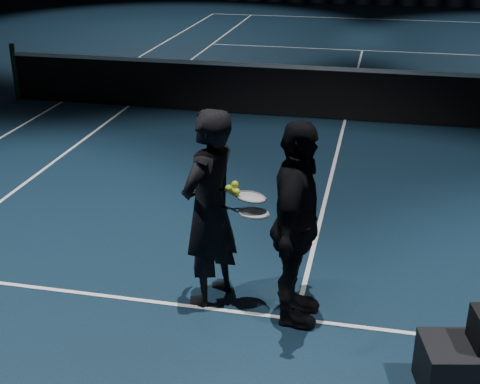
{
  "coord_description": "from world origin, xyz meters",
  "views": [
    {
      "loc": [
        0.61,
        -11.6,
        3.52
      ],
      "look_at": [
        -0.56,
        -6.28,
        1.18
      ],
      "focal_mm": 50.0,
      "sensor_mm": 36.0,
      "label": 1
    }
  ],
  "objects_px": {
    "tennis_balls": "(234,189)",
    "racket_upper": "(251,197)",
    "player_a": "(209,209)",
    "racket_lower": "(254,213)",
    "player_b": "(296,225)"
  },
  "relations": [
    {
      "from": "racket_lower",
      "to": "player_a",
      "type": "bearing_deg",
      "value": 180.0
    },
    {
      "from": "racket_upper",
      "to": "tennis_balls",
      "type": "xyz_separation_m",
      "value": [
        -0.15,
        -0.0,
        0.07
      ]
    },
    {
      "from": "tennis_balls",
      "to": "racket_upper",
      "type": "bearing_deg",
      "value": 1.33
    },
    {
      "from": "racket_lower",
      "to": "racket_upper",
      "type": "relative_size",
      "value": 1.0
    },
    {
      "from": "racket_upper",
      "to": "tennis_balls",
      "type": "bearing_deg",
      "value": -170.43
    },
    {
      "from": "player_a",
      "to": "racket_lower",
      "type": "height_order",
      "value": "player_a"
    },
    {
      "from": "racket_lower",
      "to": "racket_upper",
      "type": "height_order",
      "value": "racket_upper"
    },
    {
      "from": "racket_lower",
      "to": "tennis_balls",
      "type": "distance_m",
      "value": 0.28
    },
    {
      "from": "player_a",
      "to": "racket_lower",
      "type": "relative_size",
      "value": 2.81
    },
    {
      "from": "player_b",
      "to": "racket_lower",
      "type": "height_order",
      "value": "player_b"
    },
    {
      "from": "player_b",
      "to": "tennis_balls",
      "type": "distance_m",
      "value": 0.64
    },
    {
      "from": "player_a",
      "to": "racket_lower",
      "type": "xyz_separation_m",
      "value": [
        0.44,
        -0.1,
        0.04
      ]
    },
    {
      "from": "player_a",
      "to": "tennis_balls",
      "type": "distance_m",
      "value": 0.35
    },
    {
      "from": "racket_lower",
      "to": "tennis_balls",
      "type": "xyz_separation_m",
      "value": [
        -0.19,
        0.05,
        0.2
      ]
    },
    {
      "from": "racket_lower",
      "to": "racket_upper",
      "type": "distance_m",
      "value": 0.15
    }
  ]
}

